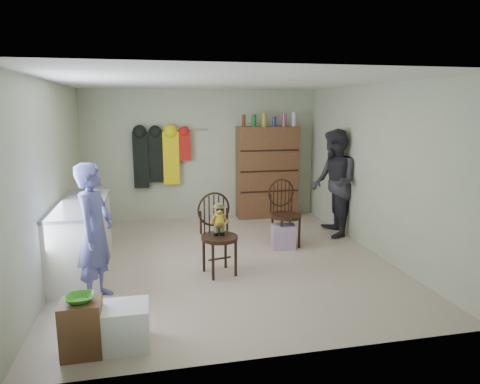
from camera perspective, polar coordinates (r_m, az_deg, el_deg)
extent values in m
plane|color=#C4B29E|center=(6.26, -1.88, -9.01)|extent=(5.00, 5.00, 0.00)
plane|color=beige|center=(8.40, -4.99, 4.94)|extent=(4.50, 0.00, 4.50)
plane|color=beige|center=(5.98, -23.70, 1.47)|extent=(0.00, 5.00, 5.00)
plane|color=beige|center=(6.71, 17.34, 2.89)|extent=(0.00, 5.00, 5.00)
plane|color=white|center=(5.88, -2.04, 14.49)|extent=(5.00, 5.00, 0.00)
cube|color=silver|center=(6.10, -20.34, -5.82)|extent=(0.60, 1.80, 0.90)
cube|color=slate|center=(5.98, -20.64, -1.51)|extent=(0.64, 1.86, 0.04)
cylinder|color=#99999E|center=(5.61, -17.88, -6.18)|extent=(0.02, 0.02, 0.14)
cylinder|color=#99999E|center=(6.47, -17.13, -3.83)|extent=(0.02, 0.02, 0.14)
cube|color=brown|center=(4.20, -20.35, -16.65)|extent=(0.35, 0.30, 0.50)
imported|color=green|center=(4.08, -20.62, -13.16)|extent=(0.24, 0.24, 0.06)
cube|color=white|center=(4.24, -14.93, -16.84)|extent=(0.42, 0.40, 0.40)
cylinder|color=black|center=(5.60, -2.75, -6.10)|extent=(0.57, 0.57, 0.05)
cylinder|color=black|center=(5.49, -3.62, -9.36)|extent=(0.04, 0.04, 0.47)
cylinder|color=black|center=(5.61, -0.58, -8.88)|extent=(0.04, 0.04, 0.47)
cylinder|color=black|center=(5.77, -4.85, -8.31)|extent=(0.04, 0.04, 0.47)
cylinder|color=black|center=(5.89, -1.94, -7.89)|extent=(0.04, 0.04, 0.47)
torus|color=black|center=(5.68, -3.53, -2.30)|extent=(0.46, 0.14, 0.46)
cylinder|color=black|center=(5.64, -5.26, -4.07)|extent=(0.03, 0.03, 0.32)
cylinder|color=black|center=(5.78, -1.72, -3.66)|extent=(0.03, 0.03, 0.32)
cylinder|color=yellow|center=(5.55, -2.81, -3.58)|extent=(0.13, 0.13, 0.13)
cylinder|color=#475128|center=(5.58, -2.80, -4.84)|extent=(0.08, 0.08, 0.20)
sphere|color=#9E7042|center=(5.52, -2.83, -2.36)|extent=(0.12, 0.12, 0.12)
cylinder|color=#475128|center=(5.51, -2.83, -1.78)|extent=(0.11, 0.11, 0.04)
cube|color=black|center=(5.46, -2.73, -2.40)|extent=(0.09, 0.01, 0.02)
cylinder|color=black|center=(6.75, 6.17, -3.19)|extent=(0.54, 0.54, 0.05)
cylinder|color=black|center=(6.61, 5.54, -5.79)|extent=(0.04, 0.04, 0.47)
cylinder|color=black|center=(6.76, 7.92, -5.48)|extent=(0.04, 0.04, 0.47)
cylinder|color=black|center=(6.89, 4.32, -5.07)|extent=(0.04, 0.04, 0.47)
cylinder|color=black|center=(7.03, 6.63, -4.79)|extent=(0.04, 0.04, 0.47)
torus|color=black|center=(6.83, 5.50, -0.10)|extent=(0.45, 0.10, 0.46)
cylinder|color=black|center=(6.78, 4.10, -1.53)|extent=(0.03, 0.03, 0.31)
cylinder|color=black|center=(6.94, 6.90, -1.27)|extent=(0.03, 0.03, 0.31)
cube|color=pink|center=(6.72, 5.80, -5.95)|extent=(0.39, 0.32, 0.37)
imported|color=#55599D|center=(5.05, -18.74, -5.19)|extent=(0.53, 0.66, 1.58)
imported|color=#2D2B33|center=(7.37, 12.40, 1.16)|extent=(0.83, 0.99, 1.82)
cube|color=brown|center=(8.49, 3.63, 2.65)|extent=(1.20, 0.38, 1.80)
cube|color=black|center=(8.37, 3.95, 0.09)|extent=(1.16, 0.02, 0.03)
cube|color=black|center=(8.30, 3.99, 2.80)|extent=(1.16, 0.02, 0.03)
cube|color=black|center=(8.26, 4.02, 5.54)|extent=(1.16, 0.02, 0.03)
cylinder|color=#592D14|center=(8.18, 0.49, 9.49)|extent=(0.07, 0.07, 0.23)
cylinder|color=#19591E|center=(8.23, 1.87, 9.50)|extent=(0.09, 0.09, 0.23)
cylinder|color=#A59933|center=(8.28, 3.23, 9.55)|extent=(0.09, 0.09, 0.25)
cylinder|color=navy|center=(8.33, 4.57, 9.35)|extent=(0.08, 0.08, 0.19)
cylinder|color=#8C3F59|center=(8.39, 5.90, 9.49)|extent=(0.08, 0.08, 0.23)
cylinder|color=#B2B2B7|center=(8.46, 7.21, 9.60)|extent=(0.09, 0.09, 0.27)
cylinder|color=#99999E|center=(8.26, -7.78, 8.25)|extent=(1.00, 0.02, 0.02)
cube|color=black|center=(8.22, -13.08, 4.17)|extent=(0.28, 0.10, 1.05)
cube|color=black|center=(8.21, -11.14, 4.59)|extent=(0.26, 0.10, 0.95)
cube|color=yellow|center=(8.23, -9.18, 4.50)|extent=(0.30, 0.10, 1.00)
cube|color=red|center=(8.22, -7.41, 6.12)|extent=(0.22, 0.10, 0.55)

